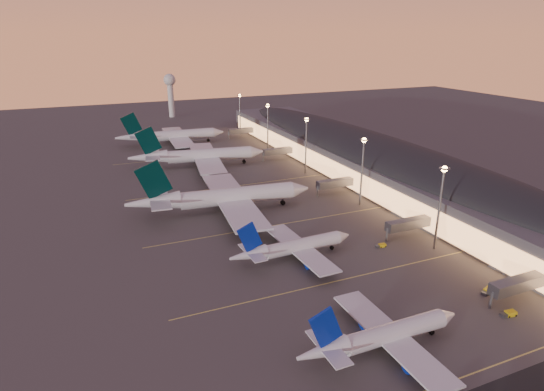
% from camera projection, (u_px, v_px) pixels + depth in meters
% --- Properties ---
extents(ground, '(700.00, 700.00, 0.00)m').
position_uv_depth(ground, '(330.00, 272.00, 123.81)').
color(ground, '#3F3C3A').
extents(airliner_narrow_south, '(38.11, 33.88, 13.68)m').
position_uv_depth(airliner_narrow_south, '(382.00, 336.00, 91.98)').
color(airliner_narrow_south, silver).
rests_on(airliner_narrow_south, ground).
extents(airliner_narrow_north, '(38.37, 34.24, 13.73)m').
position_uv_depth(airliner_narrow_north, '(293.00, 247.00, 130.00)').
color(airliner_narrow_north, silver).
rests_on(airliner_narrow_north, ground).
extents(airliner_wide_near, '(67.03, 61.36, 21.44)m').
position_uv_depth(airliner_wide_near, '(222.00, 197.00, 163.51)').
color(airliner_wide_near, silver).
rests_on(airliner_wide_near, ground).
extents(airliner_wide_mid, '(65.07, 59.86, 20.84)m').
position_uv_depth(airliner_wide_mid, '(198.00, 156.00, 219.64)').
color(airliner_wide_mid, silver).
rests_on(airliner_wide_mid, ground).
extents(airliner_wide_far, '(62.25, 56.73, 19.92)m').
position_uv_depth(airliner_wide_far, '(171.00, 136.00, 263.55)').
color(airliner_wide_far, silver).
rests_on(airliner_wide_far, ground).
extents(terminal_building, '(56.35, 255.00, 17.46)m').
position_uv_depth(terminal_building, '(369.00, 156.00, 206.49)').
color(terminal_building, '#4E4E53').
rests_on(terminal_building, ground).
extents(light_masts, '(2.20, 217.20, 25.90)m').
position_uv_depth(light_masts, '(328.00, 146.00, 187.47)').
color(light_masts, slate).
rests_on(light_masts, ground).
extents(radar_tower, '(9.00, 9.00, 32.50)m').
position_uv_depth(radar_tower, '(170.00, 88.00, 345.02)').
color(radar_tower, silver).
rests_on(radar_tower, ground).
extents(lane_markings, '(90.00, 180.36, 0.00)m').
position_uv_depth(lane_markings, '(272.00, 220.00, 158.40)').
color(lane_markings, '#D8C659').
rests_on(lane_markings, ground).
extents(baggage_tug_a, '(3.91, 1.98, 1.12)m').
position_uv_depth(baggage_tug_a, '(509.00, 314.00, 104.41)').
color(baggage_tug_a, gold).
rests_on(baggage_tug_a, ground).
extents(baggage_tug_b, '(4.08, 2.69, 1.13)m').
position_uv_depth(baggage_tug_b, '(487.00, 291.00, 113.59)').
color(baggage_tug_b, gold).
rests_on(baggage_tug_b, ground).
extents(baggage_tug_c, '(3.34, 1.58, 0.98)m').
position_uv_depth(baggage_tug_c, '(381.00, 246.00, 138.01)').
color(baggage_tug_c, gold).
rests_on(baggage_tug_c, ground).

